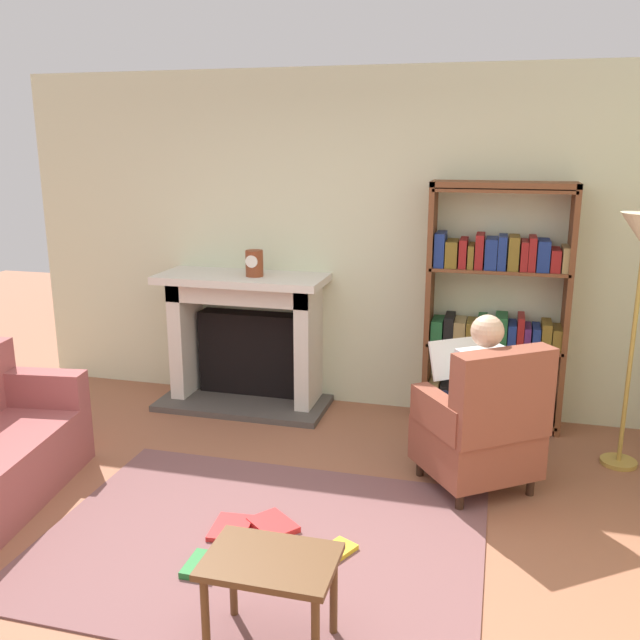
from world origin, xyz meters
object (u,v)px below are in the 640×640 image
mantel_clock (254,263)px  bookshelf (496,314)px  armchair_reading (483,427)px  side_table (271,573)px  seated_reader (474,391)px  fireplace (247,335)px

mantel_clock → bookshelf: (1.87, 0.14, -0.32)m
armchair_reading → side_table: (-0.82, -1.68, -0.05)m
armchair_reading → bookshelf: bearing=-127.6°
seated_reader → bookshelf: bearing=-131.6°
fireplace → armchair_reading: fireplace is taller
mantel_clock → bookshelf: bearing=4.1°
seated_reader → side_table: size_ratio=2.04×
fireplace → bookshelf: bookshelf is taller
seated_reader → fireplace: bearing=-63.4°
seated_reader → side_table: seated_reader is taller
bookshelf → seated_reader: (-0.10, -1.02, -0.26)m
bookshelf → mantel_clock: bearing=-175.9°
mantel_clock → armchair_reading: size_ratio=0.21×
bookshelf → seated_reader: bookshelf is taller
bookshelf → side_table: bearing=-106.9°
mantel_clock → armchair_reading: mantel_clock is taller
seated_reader → mantel_clock: bearing=-62.4°
bookshelf → armchair_reading: bookshelf is taller
seated_reader → side_table: bearing=31.1°
side_table → fireplace: bearing=112.5°
mantel_clock → side_table: size_ratio=0.37×
armchair_reading → seated_reader: 0.23m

